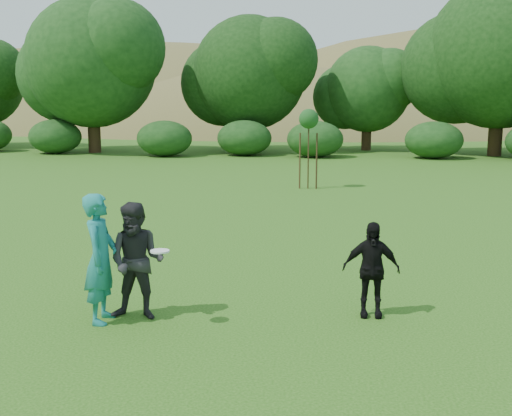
{
  "coord_description": "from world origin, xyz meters",
  "views": [
    {
      "loc": [
        1.72,
        -9.37,
        3.28
      ],
      "look_at": [
        0.0,
        3.0,
        1.1
      ],
      "focal_mm": 45.0,
      "sensor_mm": 36.0,
      "label": 1
    }
  ],
  "objects_px": {
    "player_black": "(371,269)",
    "sapling": "(309,121)",
    "player_grey": "(137,261)",
    "player_teal": "(101,258)"
  },
  "relations": [
    {
      "from": "player_black",
      "to": "sapling",
      "type": "height_order",
      "value": "sapling"
    },
    {
      "from": "player_black",
      "to": "sapling",
      "type": "bearing_deg",
      "value": 94.99
    },
    {
      "from": "player_grey",
      "to": "sapling",
      "type": "xyz_separation_m",
      "value": [
        1.71,
        14.09,
        1.54
      ]
    },
    {
      "from": "player_teal",
      "to": "sapling",
      "type": "bearing_deg",
      "value": -12.66
    },
    {
      "from": "sapling",
      "to": "player_teal",
      "type": "bearing_deg",
      "value": -98.7
    },
    {
      "from": "player_teal",
      "to": "player_black",
      "type": "xyz_separation_m",
      "value": [
        3.92,
        0.79,
        -0.23
      ]
    },
    {
      "from": "sapling",
      "to": "player_black",
      "type": "bearing_deg",
      "value": -82.7
    },
    {
      "from": "player_grey",
      "to": "player_black",
      "type": "height_order",
      "value": "player_grey"
    },
    {
      "from": "player_black",
      "to": "player_teal",
      "type": "bearing_deg",
      "value": -170.96
    },
    {
      "from": "player_grey",
      "to": "player_teal",
      "type": "bearing_deg",
      "value": -158.56
    }
  ]
}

